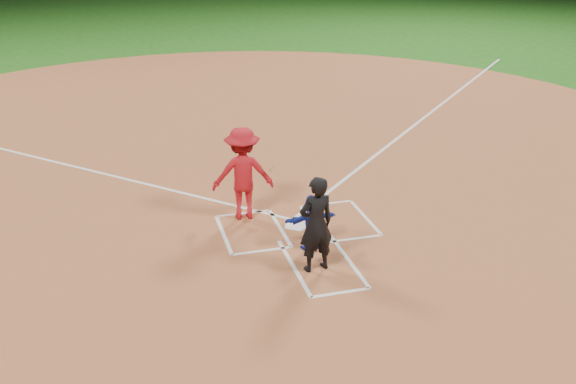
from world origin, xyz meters
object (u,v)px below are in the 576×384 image
object	(u,v)px
home_plate	(296,225)
batter_at_plate	(243,174)
umpire	(316,224)
catcher	(312,222)

from	to	relation	value
home_plate	batter_at_plate	distance (m)	1.61
umpire	batter_at_plate	distance (m)	2.75
home_plate	umpire	world-z (taller)	umpire
catcher	umpire	world-z (taller)	umpire
catcher	batter_at_plate	xyz separation A→B (m)	(-1.01, 1.80, 0.46)
catcher	batter_at_plate	world-z (taller)	batter_at_plate
catcher	batter_at_plate	size ratio (longest dim) A/B	0.56
batter_at_plate	umpire	bearing A→B (deg)	-72.66
home_plate	umpire	xyz separation A→B (m)	(-0.18, -1.87, 0.93)
umpire	batter_at_plate	world-z (taller)	batter_at_plate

